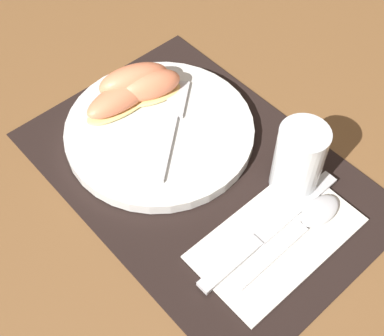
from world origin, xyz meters
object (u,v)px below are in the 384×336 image
(citrus_wedge_0, at_px, (149,87))
(citrus_wedge_2, at_px, (123,97))
(juice_glass, at_px, (298,162))
(spoon, at_px, (307,222))
(plate, at_px, (158,131))
(knife, at_px, (267,232))
(fork, at_px, (172,120))
(citrus_wedge_1, at_px, (134,82))

(citrus_wedge_0, bearing_deg, citrus_wedge_2, -106.70)
(juice_glass, xyz_separation_m, spoon, (0.05, -0.03, -0.04))
(plate, relative_size, spoon, 1.49)
(juice_glass, height_order, knife, juice_glass)
(citrus_wedge_0, relative_size, citrus_wedge_2, 0.87)
(juice_glass, bearing_deg, spoon, -33.20)
(citrus_wedge_0, bearing_deg, fork, -7.97)
(citrus_wedge_1, bearing_deg, citrus_wedge_0, 32.29)
(juice_glass, bearing_deg, knife, -69.33)
(fork, relative_size, citrus_wedge_1, 1.32)
(fork, bearing_deg, spoon, 5.36)
(citrus_wedge_0, bearing_deg, citrus_wedge_1, -147.71)
(citrus_wedge_0, height_order, citrus_wedge_2, citrus_wedge_0)
(plate, distance_m, juice_glass, 0.19)
(citrus_wedge_2, bearing_deg, fork, 22.39)
(plate, height_order, fork, fork)
(citrus_wedge_2, bearing_deg, citrus_wedge_1, 104.76)
(plate, relative_size, fork, 1.72)
(knife, bearing_deg, citrus_wedge_0, 173.14)
(citrus_wedge_0, bearing_deg, plate, -28.20)
(juice_glass, relative_size, fork, 0.66)
(citrus_wedge_1, distance_m, citrus_wedge_2, 0.03)
(spoon, bearing_deg, citrus_wedge_2, -170.39)
(plate, height_order, juice_glass, juice_glass)
(plate, xyz_separation_m, citrus_wedge_2, (-0.06, -0.01, 0.02))
(plate, height_order, spoon, plate)
(plate, distance_m, citrus_wedge_1, 0.08)
(fork, height_order, citrus_wedge_0, citrus_wedge_0)
(plate, bearing_deg, juice_glass, 23.68)
(juice_glass, relative_size, citrus_wedge_2, 0.82)
(citrus_wedge_0, xyz_separation_m, citrus_wedge_1, (-0.02, -0.01, 0.00))
(fork, bearing_deg, citrus_wedge_2, -157.61)
(knife, bearing_deg, juice_glass, 110.67)
(spoon, bearing_deg, citrus_wedge_0, -177.40)
(plate, height_order, citrus_wedge_0, citrus_wedge_0)
(citrus_wedge_0, distance_m, citrus_wedge_1, 0.02)
(spoon, bearing_deg, fork, -174.64)
(fork, bearing_deg, juice_glass, 18.20)
(knife, distance_m, citrus_wedge_2, 0.27)
(juice_glass, bearing_deg, plate, -156.32)
(citrus_wedge_0, distance_m, citrus_wedge_2, 0.04)
(spoon, relative_size, citrus_wedge_2, 1.43)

